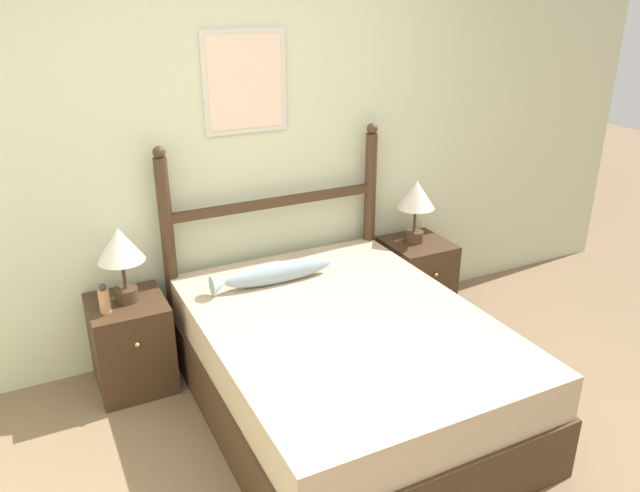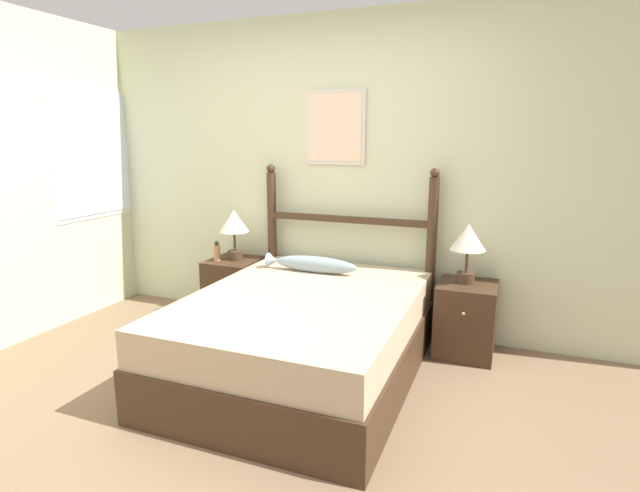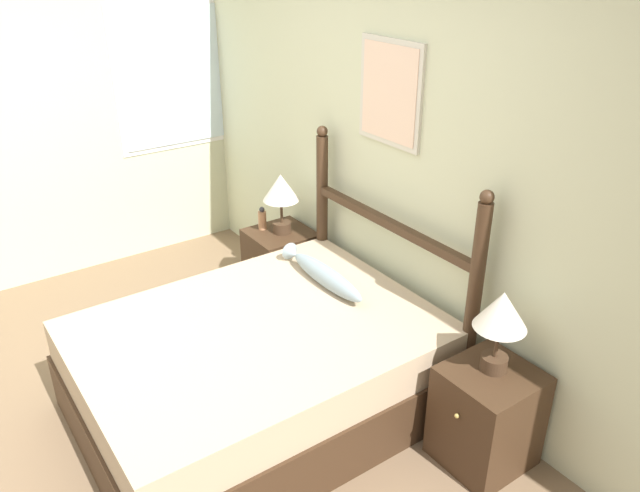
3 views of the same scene
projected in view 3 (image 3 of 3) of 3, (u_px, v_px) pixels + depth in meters
name	position (u px, v px, depth m)	size (l,w,h in m)	color
ground_plane	(131.00, 436.00, 3.40)	(16.00, 16.00, 0.00)	#7A6047
wall_back	(384.00, 155.00, 3.72)	(6.40, 0.08, 2.55)	beige
wall_left	(6.00, 121.00, 4.41)	(0.08, 6.40, 2.55)	beige
bed	(259.00, 369.00, 3.48)	(1.45, 1.91, 0.57)	#3D2819
headboard	(388.00, 255.00, 3.75)	(1.45, 0.08, 1.37)	#3D2819
nightstand_left	(281.00, 265.00, 4.60)	(0.42, 0.46, 0.54)	#3D2819
nightstand_right	(486.00, 416.00, 3.15)	(0.42, 0.46, 0.54)	#3D2819
table_lamp_left	(281.00, 192.00, 4.34)	(0.26, 0.26, 0.44)	#422D1E
table_lamp_right	(501.00, 315.00, 2.92)	(0.26, 0.26, 0.44)	#422D1E
bottle	(262.00, 219.00, 4.49)	(0.06, 0.06, 0.17)	tan
fish_pillow	(323.00, 274.00, 3.74)	(0.75, 0.11, 0.13)	#8499A3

